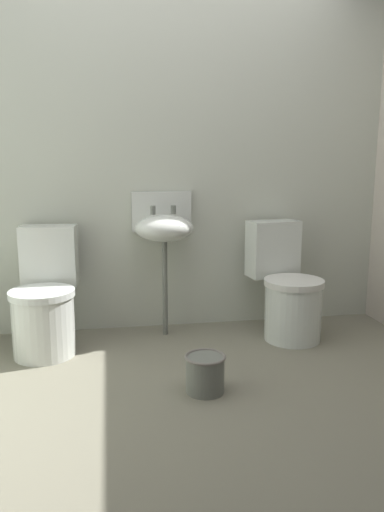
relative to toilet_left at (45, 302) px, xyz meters
The scene contains 6 objects.
ground_plane 1.28m from the toilet_left, 46.34° to the right, with size 3.52×2.88×0.08m, color slate.
wall_back 1.28m from the toilet_left, 25.32° to the left, with size 3.52×0.10×2.39m, color beige.
toilet_left is the anchor object (origin of this frame).
toilet_right 1.61m from the toilet_left, ahead, with size 0.48×0.65×0.78m.
sink 0.91m from the toilet_left, 13.50° to the left, with size 0.42×0.35×0.99m.
bucket 1.18m from the toilet_left, 40.15° to the right, with size 0.22×0.22×0.20m.
Camera 1 is at (-0.44, -2.24, 1.20)m, focal length 34.59 mm.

